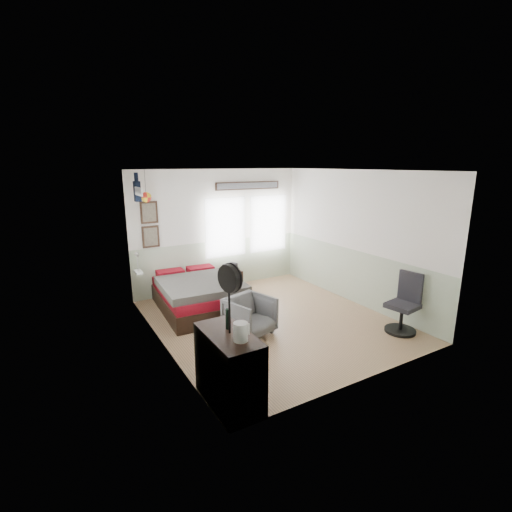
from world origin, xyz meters
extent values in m
cube|color=#8E694B|center=(0.00, 0.00, -0.01)|extent=(4.00, 4.50, 0.01)
cube|color=white|center=(0.00, 2.25, 1.35)|extent=(4.00, 0.02, 2.70)
cube|color=white|center=(0.00, -2.25, 1.35)|extent=(4.00, 0.02, 2.70)
cube|color=white|center=(-2.00, 0.00, 1.35)|extent=(0.02, 4.50, 2.70)
cube|color=white|center=(2.00, 0.00, 1.35)|extent=(0.02, 4.50, 2.70)
cube|color=white|center=(0.00, 0.00, 2.70)|extent=(4.00, 4.50, 0.02)
cube|color=beige|center=(0.00, 2.24, 0.55)|extent=(4.00, 0.01, 1.10)
cube|color=beige|center=(-1.99, 0.00, 0.55)|extent=(0.01, 4.50, 1.10)
cube|color=beige|center=(1.99, 0.00, 0.55)|extent=(0.01, 4.50, 1.10)
cube|color=silver|center=(-1.96, 0.55, 1.45)|extent=(0.03, 2.20, 1.35)
cube|color=silver|center=(0.15, 2.21, 1.40)|extent=(0.95, 0.03, 1.30)
cube|color=silver|center=(1.30, 2.21, 1.40)|extent=(0.95, 0.03, 1.30)
cube|color=#3E2A1E|center=(-1.55, 2.21, 1.35)|extent=(0.35, 0.03, 0.45)
cube|color=#3E2A1E|center=(-1.55, 2.21, 1.85)|extent=(0.35, 0.03, 0.45)
cube|color=#7F7259|center=(-1.55, 2.20, 1.35)|extent=(0.27, 0.01, 0.37)
cube|color=#7F7259|center=(-1.55, 2.20, 1.85)|extent=(0.27, 0.01, 0.37)
cube|color=#3E2A1E|center=(0.75, 2.21, 2.32)|extent=(1.65, 0.03, 0.18)
cube|color=gray|center=(0.75, 2.20, 2.32)|extent=(1.58, 0.01, 0.13)
cube|color=white|center=(-1.97, 1.15, 2.35)|extent=(0.02, 0.48, 0.14)
sphere|color=red|center=(-1.65, 1.95, 2.18)|extent=(0.20, 0.20, 0.20)
cube|color=black|center=(-0.97, 1.19, 0.16)|extent=(1.52, 2.08, 0.32)
cube|color=maroon|center=(-0.97, 1.19, 0.41)|extent=(1.47, 2.04, 0.18)
cube|color=#3D3B38|center=(-0.97, 0.97, 0.57)|extent=(1.54, 1.53, 0.14)
cube|color=maroon|center=(-1.30, 1.99, 0.57)|extent=(0.57, 0.37, 0.14)
cube|color=maroon|center=(-0.64, 1.99, 0.57)|extent=(0.57, 0.37, 0.14)
cube|color=black|center=(-1.74, -1.78, 0.45)|extent=(0.48, 1.00, 0.90)
imported|color=#535354|center=(-0.61, -0.28, 0.32)|extent=(0.87, 0.88, 0.65)
cube|color=black|center=(0.08, 1.86, 0.23)|extent=(0.51, 0.44, 0.45)
cylinder|color=black|center=(1.65, -1.52, 0.02)|extent=(0.52, 0.52, 0.05)
cylinder|color=black|center=(1.65, -1.52, 0.25)|extent=(0.06, 0.06, 0.40)
cube|color=black|center=(1.65, -1.52, 0.48)|extent=(0.52, 0.52, 0.08)
cube|color=black|center=(1.84, -1.49, 0.78)|extent=(0.12, 0.42, 0.52)
cylinder|color=silver|center=(-1.70, -2.01, 1.01)|extent=(0.16, 0.16, 0.22)
cube|color=silver|center=(-1.60, -2.01, 1.02)|extent=(0.02, 0.02, 0.13)
cylinder|color=black|center=(-1.68, -1.66, 1.02)|extent=(0.06, 0.06, 0.25)
cylinder|color=black|center=(-1.72, -1.77, 1.22)|extent=(0.03, 0.03, 0.64)
cylinder|color=black|center=(-1.72, -1.77, 1.56)|extent=(0.15, 0.33, 0.32)
cylinder|color=black|center=(-1.67, -1.77, 1.56)|extent=(0.11, 0.34, 0.34)
cube|color=black|center=(0.08, 1.86, 0.54)|extent=(0.35, 0.29, 0.18)
camera|label=1|loc=(-3.44, -5.34, 2.81)|focal=26.00mm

